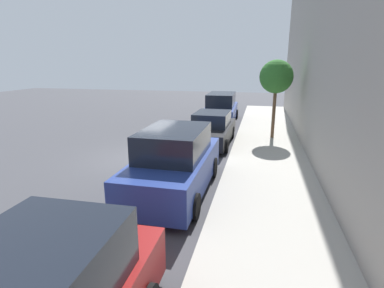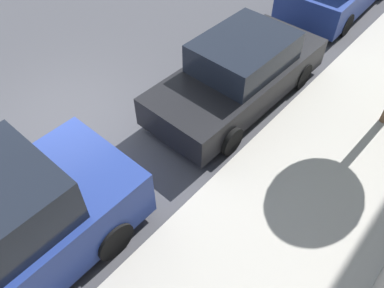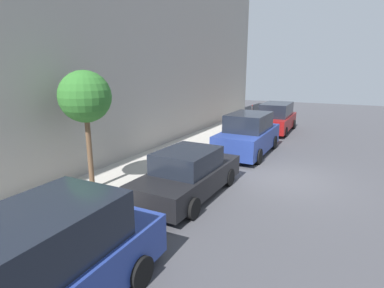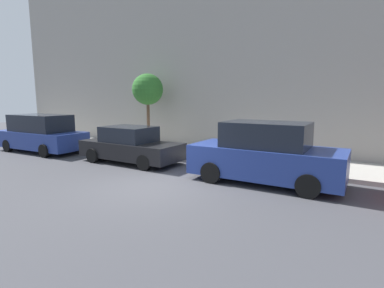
% 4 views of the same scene
% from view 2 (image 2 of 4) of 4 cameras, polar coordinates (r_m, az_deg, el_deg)
% --- Properties ---
extents(ground_plane, '(60.00, 60.00, 0.00)m').
position_cam_2_polar(ground_plane, '(8.73, -18.49, 3.59)').
color(ground_plane, '#424247').
extents(sidewalk, '(3.10, 32.00, 0.15)m').
position_cam_2_polar(sidewalk, '(6.34, 9.94, -16.99)').
color(sidewalk, '#B2ADA3').
rests_on(sidewalk, ground_plane).
extents(parked_sedan_third, '(1.92, 4.54, 1.54)m').
position_cam_2_polar(parked_sedan_third, '(8.42, 7.26, 10.70)').
color(parked_sedan_third, black).
rests_on(parked_sedan_third, ground_plane).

